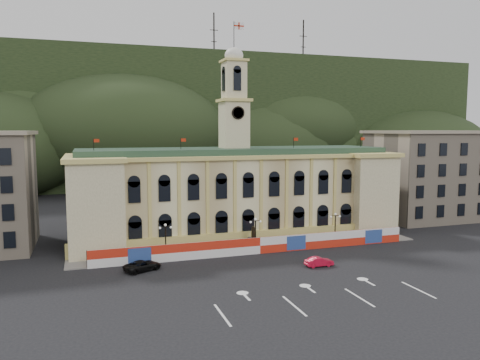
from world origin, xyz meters
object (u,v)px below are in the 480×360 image
object	(u,v)px
lamp_center	(255,231)
black_suv	(143,266)
statue	(253,242)
red_sedan	(319,262)

from	to	relation	value
lamp_center	black_suv	distance (m)	18.83
statue	black_suv	bearing A→B (deg)	-160.86
statue	lamp_center	size ratio (longest dim) A/B	0.72
red_sedan	black_suv	bearing A→B (deg)	76.91
red_sedan	black_suv	xyz separation A→B (m)	(-23.34, 5.55, 0.05)
lamp_center	black_suv	bearing A→B (deg)	-163.76
lamp_center	red_sedan	size ratio (longest dim) A/B	1.29
black_suv	statue	bearing A→B (deg)	-95.54
red_sedan	lamp_center	bearing A→B (deg)	26.90
black_suv	lamp_center	bearing A→B (deg)	-98.44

